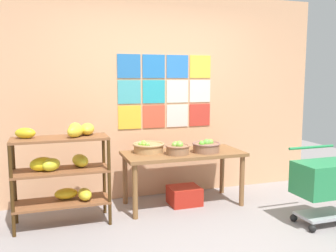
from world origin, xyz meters
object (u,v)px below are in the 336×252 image
Objects in this scene: banana_shelf_unit at (64,164)px; fruit_basket_back_right at (148,147)px; produce_crate_under_table at (184,195)px; fruit_basket_right at (178,148)px; fruit_basket_centre at (206,146)px; display_table at (183,159)px; shopping_cart at (325,181)px.

banana_shelf_unit is 2.81× the size of fruit_basket_back_right.
produce_crate_under_table is (0.43, -0.11, -0.62)m from fruit_basket_back_right.
banana_shelf_unit reaches higher than fruit_basket_right.
fruit_basket_right is at bearing -35.91° from fruit_basket_back_right.
fruit_basket_right is (-0.38, -0.01, 0.00)m from fruit_basket_centre.
fruit_basket_right is (0.30, -0.22, 0.01)m from fruit_basket_back_right.
display_table is 1.80× the size of shopping_cart.
banana_shelf_unit is 1.54m from produce_crate_under_table.
fruit_basket_right reaches higher than display_table.
shopping_cart is at bearing -40.53° from display_table.
produce_crate_under_table is at bearing 39.08° from fruit_basket_right.
display_table is (1.41, 0.14, -0.08)m from banana_shelf_unit.
banana_shelf_unit reaches higher than display_table.
produce_crate_under_table is at bearing 157.69° from fruit_basket_centre.
shopping_cart is at bearing -35.38° from fruit_basket_right.
display_table is at bearing 161.02° from fruit_basket_centre.
fruit_basket_centre is 0.38m from fruit_basket_right.
banana_shelf_unit reaches higher than fruit_basket_back_right.
fruit_basket_right reaches higher than produce_crate_under_table.
fruit_basket_back_right is (-0.67, 0.21, -0.00)m from fruit_basket_centre.
fruit_basket_back_right is at bearing 163.93° from display_table.
fruit_basket_centre is at bearing -18.98° from display_table.
shopping_cart reaches higher than fruit_basket_back_right.
fruit_basket_centre is at bearing 1.06° from fruit_basket_right.
fruit_basket_back_right is at bearing 162.77° from fruit_basket_centre.
fruit_basket_right is 0.76× the size of produce_crate_under_table.
display_table is 0.47m from produce_crate_under_table.
fruit_basket_back_right is at bearing 165.79° from produce_crate_under_table.
banana_shelf_unit is at bearing -174.03° from produce_crate_under_table.
display_table is at bearing -16.07° from fruit_basket_back_right.
fruit_basket_right is (-0.11, -0.10, 0.16)m from display_table.
shopping_cart reaches higher than produce_crate_under_table.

